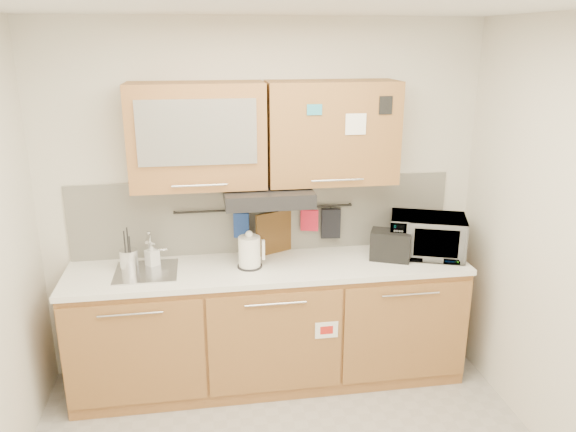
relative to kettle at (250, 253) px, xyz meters
name	(u,v)px	position (x,y,z in m)	size (l,w,h in m)	color
ceiling	(301,1)	(0.14, -1.18, 1.57)	(3.20, 3.20, 0.00)	white
wall_back	(264,202)	(0.14, 0.32, 0.27)	(3.20, 3.20, 0.00)	silver
base_cabinet	(270,330)	(0.14, 0.01, -0.62)	(2.80, 0.64, 0.88)	#A16D39
countertop	(269,268)	(0.14, 0.01, -0.13)	(2.82, 0.62, 0.04)	white
backsplash	(264,215)	(0.14, 0.31, 0.17)	(2.80, 0.02, 0.56)	silver
upper_cabinets	(265,134)	(0.13, 0.14, 0.80)	(1.82, 0.37, 0.70)	#A16D39
range_hood	(268,195)	(0.14, 0.07, 0.39)	(0.60, 0.46, 0.10)	black
sink	(147,271)	(-0.71, 0.03, -0.10)	(0.42, 0.40, 0.26)	silver
utensil_rail	(265,209)	(0.14, 0.27, 0.23)	(0.02, 0.02, 1.30)	black
utensil_crock	(129,260)	(-0.83, 0.06, -0.03)	(0.15, 0.15, 0.31)	silver
kettle	(250,253)	(0.00, 0.00, 0.00)	(0.19, 0.17, 0.27)	white
toaster	(391,245)	(1.02, -0.01, 0.00)	(0.33, 0.27, 0.21)	black
microwave	(427,236)	(1.31, 0.03, 0.04)	(0.54, 0.36, 0.30)	#999999
soap_bottle	(152,254)	(-0.68, 0.13, -0.02)	(0.08, 0.08, 0.18)	#999999
cutting_board	(276,238)	(0.22, 0.25, 0.01)	(0.33, 0.02, 0.41)	brown
oven_mitt	(241,225)	(-0.04, 0.25, 0.12)	(0.11, 0.03, 0.19)	navy
dark_pouch	(331,223)	(0.64, 0.25, 0.10)	(0.14, 0.04, 0.23)	black
pot_holder	(309,220)	(0.47, 0.25, 0.13)	(0.13, 0.02, 0.16)	red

